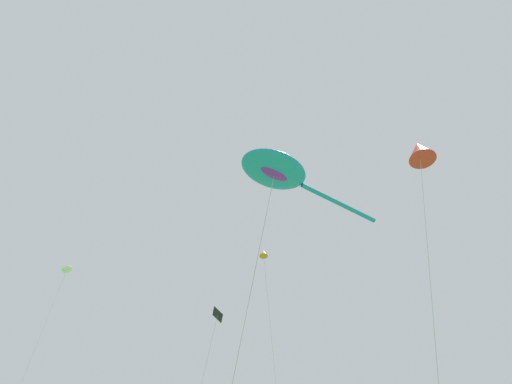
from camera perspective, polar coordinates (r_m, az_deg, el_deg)
big_show_kite at (r=24.24m, az=2.64°, el=2.49°), size 12.12×3.37×19.00m
small_kite_streamer_purple at (r=22.53m, az=19.50°, el=4.72°), size 3.95×2.74×17.78m
small_kite_stunt_black at (r=33.56m, az=-22.38°, el=-9.19°), size 2.17×2.35×18.59m
small_kite_bird_shape at (r=27.98m, az=-5.19°, el=-16.62°), size 2.59×1.49×14.97m
small_kite_box_yellow at (r=31.70m, az=0.96°, el=-7.93°), size 1.82×1.06×19.98m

